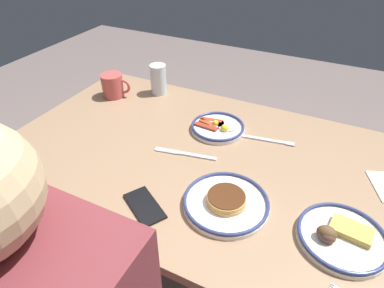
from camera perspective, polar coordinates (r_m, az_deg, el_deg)
name	(u,v)px	position (r m, az deg, el deg)	size (l,w,h in m)	color
ground_plane	(199,275)	(1.68, 1.29, -21.83)	(6.00, 6.00, 0.00)	#6C5D5A
dining_table	(202,173)	(1.18, 1.71, -5.00)	(1.42, 0.87, 0.72)	#947356
plate_near_main	(218,127)	(1.26, 4.54, 2.99)	(0.21, 0.21, 0.04)	white
plate_center_pancakes	(341,236)	(0.95, 24.57, -14.46)	(0.23, 0.23, 0.05)	silver
plate_far_companion	(226,202)	(0.95, 5.96, -10.03)	(0.25, 0.25, 0.04)	white
coffee_mug	(113,85)	(1.52, -13.61, 9.94)	(0.13, 0.10, 0.10)	#BF4C47
drinking_glass	(158,81)	(1.51, -5.87, 10.94)	(0.07, 0.07, 0.13)	silver
cell_phone	(145,206)	(0.96, -8.29, -10.68)	(0.14, 0.07, 0.01)	black
fork_far	(267,140)	(1.23, 12.97, 0.68)	(0.21, 0.05, 0.01)	silver
butter_knife	(185,154)	(1.14, -1.19, -1.72)	(0.22, 0.06, 0.01)	silver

